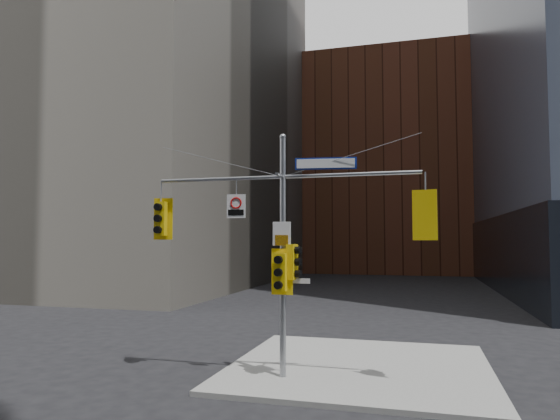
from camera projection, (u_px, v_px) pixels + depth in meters
The scene contains 13 objects.
ground at pixel (262, 404), 12.56m from camera, with size 160.00×160.00×0.00m, color black.
sidewalk_corner at pixel (360, 367), 15.88m from camera, with size 8.00×8.00×0.15m, color gray.
brick_midrise at pixel (388, 169), 69.19m from camera, with size 26.00×20.00×28.00m, color brown.
signal_assembly at pixel (283, 230), 14.75m from camera, with size 8.00×0.80×7.30m.
traffic_light_west_arm at pixel (161, 219), 15.86m from camera, with size 0.64×0.52×1.33m.
traffic_light_east_arm at pixel (426, 215), 13.68m from camera, with size 0.65×0.58×1.37m.
traffic_light_pole_side at pixel (293, 262), 14.60m from camera, with size 0.44×0.38×1.03m.
traffic_light_pole_front at pixel (280, 272), 14.42m from camera, with size 0.64×0.51×1.35m.
street_sign_blade at pixel (326, 163), 14.52m from camera, with size 1.79×0.29×0.35m.
regulatory_sign_arm at pixel (236, 205), 15.16m from camera, with size 0.58×0.12×0.72m.
regulatory_sign_pole at pixel (282, 234), 14.63m from camera, with size 0.54×0.07×0.70m.
street_blade_ew at pixel (298, 281), 14.54m from camera, with size 0.74×0.04×0.15m.
street_blade_ns at pixel (287, 279), 15.10m from camera, with size 0.10×0.69×0.14m.
Camera 1 is at (3.87, -12.24, 4.11)m, focal length 32.00 mm.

